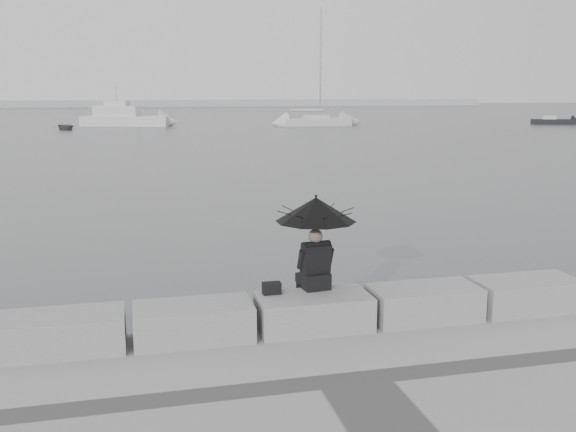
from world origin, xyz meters
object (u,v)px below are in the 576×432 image
object	(u,v)px
sailboat_right	(316,121)
motor_cruiser	(126,118)
small_motorboat	(555,122)
dinghy	(66,127)
seated_person	(316,221)

from	to	relation	value
sailboat_right	motor_cruiser	size ratio (longest dim) A/B	1.28
small_motorboat	dinghy	distance (m)	54.69
sailboat_right	dinghy	bearing A→B (deg)	178.87
seated_person	sailboat_right	size ratio (longest dim) A/B	0.11
seated_person	small_motorboat	bearing A→B (deg)	44.68
seated_person	motor_cruiser	world-z (taller)	motor_cruiser
motor_cruiser	small_motorboat	world-z (taller)	motor_cruiser
seated_person	small_motorboat	size ratio (longest dim) A/B	0.26
sailboat_right	small_motorboat	size ratio (longest dim) A/B	2.44
sailboat_right	motor_cruiser	distance (m)	21.19
seated_person	dinghy	distance (m)	60.74
motor_cruiser	dinghy	xyz separation A→B (m)	(-5.94, -5.52, -0.60)
small_motorboat	motor_cruiser	bearing A→B (deg)	-171.17
sailboat_right	motor_cruiser	xyz separation A→B (m)	(-20.75, 4.29, 0.37)
seated_person	sailboat_right	distance (m)	63.78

